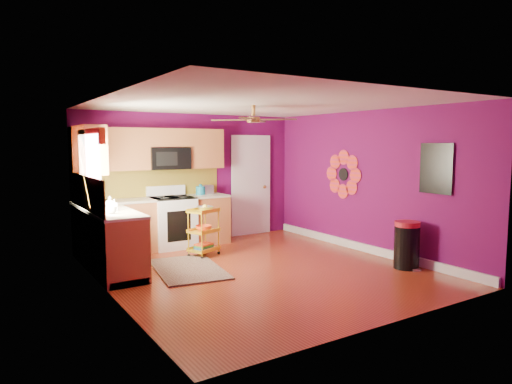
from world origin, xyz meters
TOP-DOWN VIEW (x-y plane):
  - ground at (0.00, 0.00)m, footprint 5.00×5.00m
  - room_envelope at (0.03, 0.00)m, footprint 4.54×5.04m
  - lower_cabinets at (-1.35, 1.82)m, footprint 2.81×2.31m
  - electric_range at (-0.55, 2.17)m, footprint 0.76×0.66m
  - upper_cabinetry at (-1.24, 2.17)m, footprint 2.80×2.30m
  - left_window at (-2.22, 1.05)m, footprint 0.08×1.35m
  - panel_door at (1.35, 2.47)m, footprint 0.95×0.11m
  - right_wall_art at (2.23, -0.34)m, footprint 0.04×2.74m
  - ceiling_fan at (0.00, 0.20)m, footprint 1.01×1.01m
  - shag_rug at (-0.93, 0.61)m, footprint 1.18×1.68m
  - rolling_cart at (-0.33, 1.28)m, footprint 0.59×0.52m
  - trash_can at (1.96, -1.13)m, footprint 0.49×0.49m
  - teal_kettle at (0.08, 2.27)m, footprint 0.18×0.18m
  - toaster at (0.24, 2.29)m, footprint 0.22×0.15m
  - soap_bottle_a at (-1.91, 1.01)m, footprint 0.08×0.08m
  - soap_bottle_b at (-1.89, 1.33)m, footprint 0.14×0.14m
  - counter_dish at (-1.97, 1.84)m, footprint 0.26×0.26m
  - counter_cup at (-2.03, 0.73)m, footprint 0.14×0.14m

SIDE VIEW (x-z plane):
  - ground at x=0.00m, z-range 0.00..0.00m
  - shag_rug at x=-0.93m, z-range 0.00..0.02m
  - trash_can at x=1.96m, z-range 0.00..0.73m
  - lower_cabinets at x=-1.35m, z-range -0.04..0.90m
  - rolling_cart at x=-0.33m, z-range 0.01..0.90m
  - electric_range at x=-0.55m, z-range -0.08..1.05m
  - counter_dish at x=-1.97m, z-range 0.94..1.00m
  - counter_cup at x=-2.03m, z-range 0.94..1.05m
  - teal_kettle at x=0.08m, z-range 0.92..1.13m
  - panel_door at x=1.35m, z-range -0.05..2.10m
  - soap_bottle_a at x=-1.91m, z-range 0.94..1.11m
  - toaster at x=0.24m, z-range 0.94..1.12m
  - soap_bottle_b at x=-1.89m, z-range 0.94..1.12m
  - right_wall_art at x=2.23m, z-range 0.92..1.96m
  - room_envelope at x=0.03m, z-range 0.37..2.89m
  - left_window at x=-2.22m, z-range 1.20..2.28m
  - upper_cabinetry at x=-1.24m, z-range 1.17..2.43m
  - ceiling_fan at x=0.00m, z-range 2.16..2.42m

